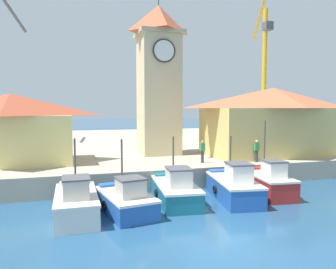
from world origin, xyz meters
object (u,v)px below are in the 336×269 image
Objects in this scene: dock_worker_near_tower at (257,151)px; warehouse_right at (273,121)px; fishing_boat_center at (268,182)px; dock_worker_along_quay at (202,151)px; fishing_boat_far_left at (76,202)px; port_crane_near at (263,88)px; fishing_boat_left_outer at (126,200)px; fishing_boat_left_inner at (176,190)px; fishing_boat_mid_left at (234,187)px; warehouse_left at (11,128)px; clock_tower at (159,77)px.

warehouse_right is at bearing 41.66° from dock_worker_near_tower.
fishing_boat_center is 5.43m from dock_worker_along_quay.
warehouse_right is (4.87, 6.78, 3.48)m from fishing_boat_center.
fishing_boat_far_left is 0.27× the size of port_crane_near.
fishing_boat_left_outer reaches higher than dock_worker_near_tower.
dock_worker_near_tower is at bearing 68.13° from fishing_boat_center.
fishing_boat_left_outer is 0.90× the size of fishing_boat_left_inner.
fishing_boat_mid_left is 5.97m from dock_worker_near_tower.
warehouse_left is 13.81m from dock_worker_along_quay.
clock_tower is at bearing 113.02° from fishing_boat_center.
fishing_boat_mid_left is at bearing -91.15° from dock_worker_along_quay.
fishing_boat_center is 4.34m from dock_worker_near_tower.
fishing_boat_left_outer is 3.19m from fishing_boat_left_inner.
fishing_boat_center is (11.38, 0.84, 0.05)m from fishing_boat_far_left.
fishing_boat_mid_left is at bearing -172.24° from fishing_boat_center.
warehouse_left is 20.56m from warehouse_right.
warehouse_left is at bearing 165.32° from dock_worker_near_tower.
dock_worker_near_tower is (7.45, 3.67, 1.51)m from fishing_boat_left_inner.
fishing_boat_center is at bearing -111.87° from dock_worker_near_tower.
fishing_boat_left_outer is 2.83× the size of dock_worker_along_quay.
port_crane_near is (27.80, 11.29, 3.94)m from warehouse_left.
clock_tower reaches higher than dock_worker_along_quay.
clock_tower is at bearing 99.51° from fishing_boat_mid_left.
fishing_boat_mid_left is at bearing -8.01° from fishing_boat_left_inner.
warehouse_right reaches higher than fishing_boat_left_outer.
warehouse_right is 7.09× the size of dock_worker_near_tower.
fishing_boat_mid_left is (3.41, -0.48, 0.07)m from fishing_boat_left_inner.
fishing_boat_left_outer is at bearing -113.22° from clock_tower.
clock_tower is (-1.73, 10.34, 7.21)m from fishing_boat_mid_left.
fishing_boat_mid_left is 10.84m from warehouse_right.
warehouse_right is 7.09× the size of dock_worker_along_quay.
warehouse_right is (7.39, 7.13, 3.49)m from fishing_boat_mid_left.
fishing_boat_far_left is 31.99m from port_crane_near.
fishing_boat_far_left reaches higher than fishing_boat_left_outer.
fishing_boat_left_inner is 3.44m from fishing_boat_mid_left.
fishing_boat_left_inner reaches higher than dock_worker_near_tower.
fishing_boat_left_inner is 0.97× the size of fishing_boat_mid_left.
clock_tower is 19.02m from port_crane_near.
dock_worker_near_tower is (1.53, 3.81, 1.43)m from fishing_boat_center.
warehouse_left is at bearing 164.52° from dock_worker_along_quay.
port_crane_near reaches higher than dock_worker_along_quay.
clock_tower is at bearing 80.36° from fishing_boat_left_inner.
clock_tower reaches higher than fishing_boat_mid_left.
dock_worker_along_quay is at bearing 52.10° from fishing_boat_left_inner.
fishing_boat_far_left is at bearing -148.54° from dock_worker_along_quay.
dock_worker_along_quay is (3.51, 4.51, 1.51)m from fishing_boat_left_inner.
fishing_boat_mid_left is (8.86, 0.50, 0.04)m from fishing_boat_far_left.
fishing_boat_left_outer is at bearing -150.85° from warehouse_right.
warehouse_left is 17.81m from dock_worker_near_tower.
warehouse_right is (10.80, 6.65, 3.56)m from fishing_boat_left_inner.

